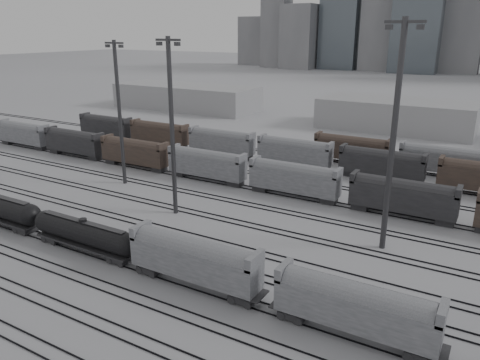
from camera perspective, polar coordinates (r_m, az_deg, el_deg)
The scene contains 13 objects.
ground at distance 56.53m, azimuth -14.81°, elevation -10.13°, with size 900.00×900.00×0.00m, color silver.
tracks at distance 68.59m, azimuth -4.57°, elevation -4.36°, with size 220.00×71.50×0.16m.
tank_car_b at distance 60.21m, azimuth -18.46°, elevation -6.19°, with size 16.57×2.76×4.10m.
hopper_car_a at distance 49.56m, azimuth -5.60°, elevation -9.42°, with size 15.05×2.99×5.38m.
hopper_car_b at distance 43.14m, azimuth 13.89°, elevation -14.61°, with size 14.42×2.87×5.16m.
light_mast_b at distance 82.38m, azimuth -14.50°, elevation 8.22°, with size 3.90×0.62×24.39m.
light_mast_c at distance 66.55m, azimuth -8.32°, elevation 6.76°, with size 4.03×0.64×25.17m.
light_mast_d at distance 57.07m, azimuth 18.22°, elevation 5.37°, with size 4.37×0.70×27.32m.
bg_string_near at distance 75.96m, azimuth 6.62°, elevation -0.00°, with size 151.00×3.00×5.60m.
bg_string_mid at distance 87.66m, azimuth 16.88°, elevation 1.77°, with size 151.00×3.00×5.60m.
warehouse_left at distance 162.97m, azimuth -6.60°, elevation 10.03°, with size 50.00×18.00×8.00m, color #99999B.
warehouse_mid at distance 133.99m, azimuth 18.48°, elevation 7.54°, with size 40.00×18.00×8.00m, color #99999B.
skyline at distance 315.65m, azimuth 26.82°, elevation 17.68°, with size 316.00×22.40×95.00m.
Camera 1 is at (36.47, -34.49, 26.00)m, focal length 35.00 mm.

